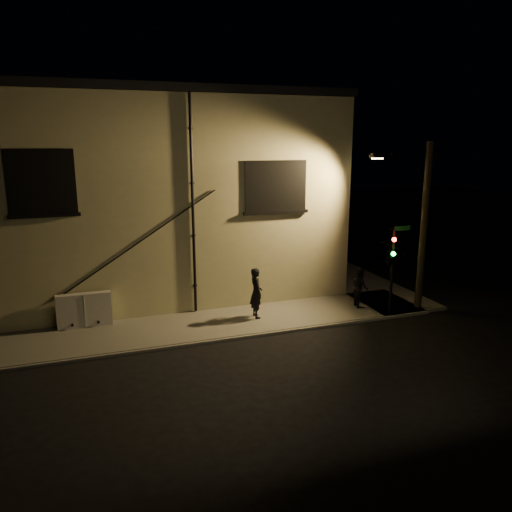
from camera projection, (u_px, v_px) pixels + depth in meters
name	position (u px, v px, depth m)	size (l,w,h in m)	color
ground	(264.00, 335.00, 17.78)	(90.00, 90.00, 0.00)	black
sidewalk	(255.00, 295.00, 22.19)	(21.00, 16.00, 0.12)	#5E5D54
building	(141.00, 190.00, 24.05)	(16.20, 12.23, 8.80)	#B8B484
utility_cabinet	(84.00, 310.00, 18.15)	(1.91, 0.32, 1.26)	beige
pedestrian_a	(256.00, 293.00, 19.01)	(0.71, 0.47, 1.95)	black
pedestrian_b	(360.00, 287.00, 20.32)	(0.79, 0.62, 1.63)	black
traffic_signal	(390.00, 256.00, 19.09)	(1.22, 2.02, 3.45)	black
streetlamp_pole	(421.00, 222.00, 19.66)	(2.02, 1.38, 6.74)	black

